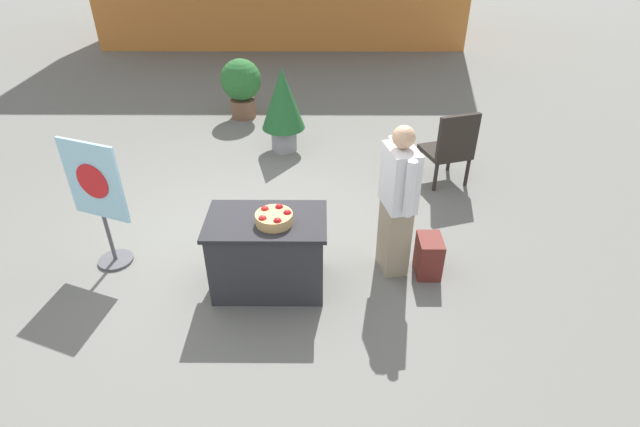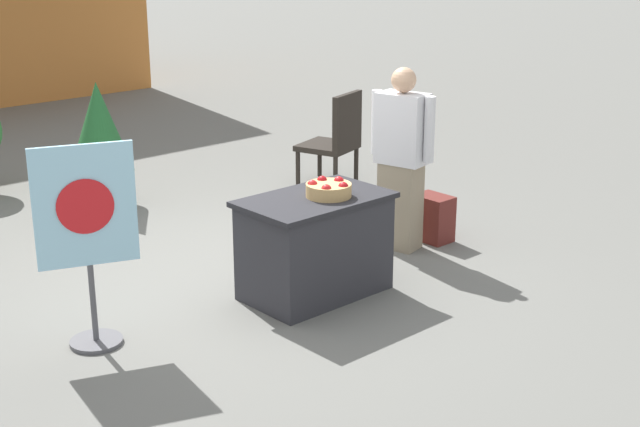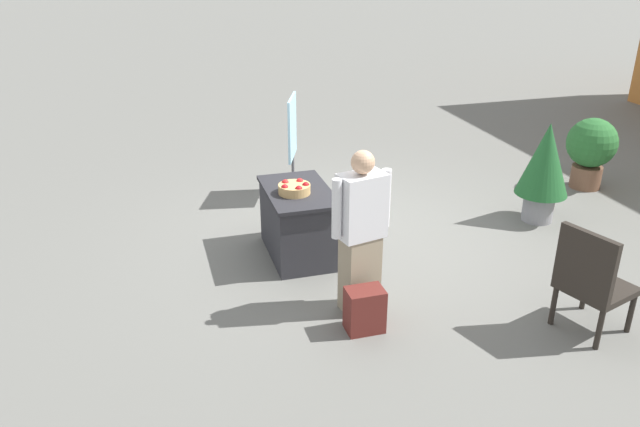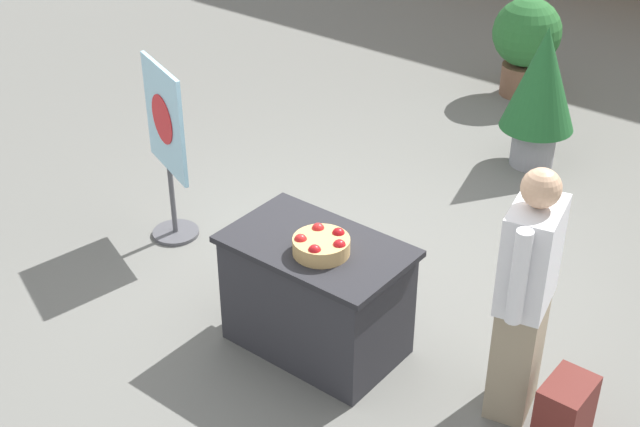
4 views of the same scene
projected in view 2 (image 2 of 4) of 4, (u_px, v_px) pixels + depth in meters
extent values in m
plane|color=slate|center=(226.00, 278.00, 7.24)|extent=(120.00, 120.00, 0.00)
cube|color=#2D2D33|center=(315.00, 248.00, 6.81)|extent=(1.07, 0.65, 0.74)
cube|color=#242428|center=(315.00, 199.00, 6.69)|extent=(1.13, 0.70, 0.04)
cylinder|color=tan|center=(329.00, 190.00, 6.68)|extent=(0.34, 0.34, 0.10)
sphere|color=red|center=(339.00, 182.00, 6.76)|extent=(0.08, 0.08, 0.08)
sphere|color=#A30F14|center=(322.00, 181.00, 6.78)|extent=(0.08, 0.08, 0.08)
sphere|color=red|center=(312.00, 185.00, 6.67)|extent=(0.08, 0.08, 0.08)
sphere|color=red|center=(326.00, 190.00, 6.55)|extent=(0.08, 0.08, 0.08)
sphere|color=red|center=(343.00, 187.00, 6.61)|extent=(0.08, 0.08, 0.08)
cube|color=gray|center=(400.00, 206.00, 7.80)|extent=(0.31, 0.38, 0.77)
cube|color=silver|center=(402.00, 129.00, 7.59)|extent=(0.34, 0.47, 0.61)
sphere|color=tan|center=(404.00, 80.00, 7.46)|extent=(0.21, 0.21, 0.21)
cylinder|color=silver|center=(429.00, 130.00, 7.44)|extent=(0.09, 0.09, 0.56)
cylinder|color=silver|center=(377.00, 122.00, 7.73)|extent=(0.09, 0.09, 0.56)
cube|color=maroon|center=(433.00, 218.00, 8.04)|extent=(0.24, 0.34, 0.42)
cylinder|color=#4C4C51|center=(97.00, 341.00, 6.09)|extent=(0.36, 0.36, 0.03)
cylinder|color=#4C4C51|center=(93.00, 303.00, 6.00)|extent=(0.04, 0.04, 0.55)
cube|color=#99D1EA|center=(85.00, 206.00, 5.79)|extent=(0.63, 0.27, 0.82)
cylinder|color=red|center=(85.00, 207.00, 5.77)|extent=(0.35, 0.14, 0.37)
cylinder|color=#28231E|center=(298.00, 169.00, 9.72)|extent=(0.05, 0.05, 0.40)
cylinder|color=#28231E|center=(320.00, 159.00, 10.10)|extent=(0.05, 0.05, 0.40)
cylinder|color=#28231E|center=(335.00, 174.00, 9.49)|extent=(0.05, 0.05, 0.40)
cylinder|color=#28231E|center=(356.00, 165.00, 9.88)|extent=(0.05, 0.05, 0.40)
cube|color=#28231E|center=(327.00, 146.00, 9.73)|extent=(0.69, 0.69, 0.06)
cube|color=#28231E|center=(347.00, 120.00, 9.51)|extent=(0.54, 0.22, 0.58)
cylinder|color=gray|center=(104.00, 188.00, 9.04)|extent=(0.38, 0.38, 0.36)
cone|color=#1E5628|center=(99.00, 127.00, 8.85)|extent=(0.64, 0.64, 0.91)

